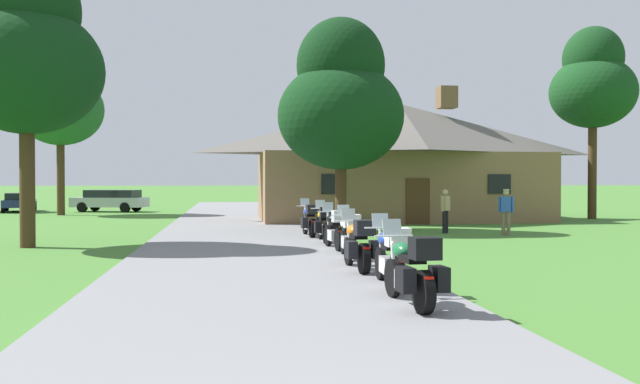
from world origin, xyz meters
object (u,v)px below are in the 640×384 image
at_px(tree_left_near, 26,52).
at_px(bystander_blue_shirt_beside_signpost, 506,209).
at_px(motorcycle_blue_farthest_in_row, 310,221).
at_px(parked_silver_suv_far_left, 111,200).
at_px(motorcycle_blue_second_in_row, 390,256).
at_px(motorcycle_yellow_sixth_in_row, 324,225).
at_px(motorcycle_black_fifth_in_row, 335,229).
at_px(tree_by_lodge_front, 341,101).
at_px(bystander_tan_shirt_near_lodge, 445,209).
at_px(tree_left_far, 60,100).
at_px(motorcycle_orange_third_in_row, 359,245).
at_px(tree_right_of_lodge, 593,83).
at_px(motorcycle_white_fourth_in_row, 348,236).
at_px(parked_navy_sedan_far_left, 20,202).
at_px(motorcycle_green_nearest_to_camera, 413,272).

bearing_deg(tree_left_near, bystander_blue_shirt_beside_signpost, 8.13).
distance_m(motorcycle_blue_farthest_in_row, parked_silver_suv_far_left, 23.33).
height_order(motorcycle_blue_second_in_row, motorcycle_yellow_sixth_in_row, same).
xyz_separation_m(motorcycle_blue_second_in_row, bystander_blue_shirt_beside_signpost, (7.15, 11.31, 0.33)).
bearing_deg(motorcycle_blue_second_in_row, motorcycle_blue_farthest_in_row, 92.22).
height_order(motorcycle_black_fifth_in_row, tree_by_lodge_front, tree_by_lodge_front).
xyz_separation_m(bystander_tan_shirt_near_lodge, tree_left_far, (-17.75, 15.76, 5.74)).
height_order(motorcycle_blue_second_in_row, bystander_blue_shirt_beside_signpost, bystander_blue_shirt_beside_signpost).
xyz_separation_m(bystander_tan_shirt_near_lodge, tree_left_near, (-14.11, -3.50, 4.88)).
height_order(motorcycle_blue_farthest_in_row, bystander_tan_shirt_near_lodge, bystander_tan_shirt_near_lodge).
bearing_deg(bystander_blue_shirt_beside_signpost, motorcycle_yellow_sixth_in_row, -134.23).
distance_m(motorcycle_yellow_sixth_in_row, motorcycle_blue_farthest_in_row, 2.16).
relative_size(tree_by_lodge_front, tree_left_near, 0.95).
height_order(motorcycle_orange_third_in_row, bystander_tan_shirt_near_lodge, bystander_tan_shirt_near_lodge).
bearing_deg(motorcycle_blue_second_in_row, bystander_tan_shirt_near_lodge, 68.90).
height_order(bystander_blue_shirt_beside_signpost, tree_right_of_lodge, tree_right_of_lodge).
xyz_separation_m(motorcycle_blue_second_in_row, tree_by_lodge_front, (1.46, 13.97, 4.50)).
xyz_separation_m(motorcycle_black_fifth_in_row, tree_left_far, (-12.56, 21.54, 6.06)).
distance_m(tree_left_near, parked_silver_suv_far_left, 23.64).
xyz_separation_m(bystander_tan_shirt_near_lodge, parked_silver_suv_far_left, (-15.61, 19.56, -0.15)).
distance_m(motorcycle_white_fourth_in_row, tree_by_lodge_front, 10.49).
height_order(motorcycle_yellow_sixth_in_row, tree_left_far, tree_left_far).
relative_size(motorcycle_yellow_sixth_in_row, parked_navy_sedan_far_left, 0.46).
relative_size(motorcycle_black_fifth_in_row, tree_right_of_lodge, 0.21).
relative_size(tree_right_of_lodge, parked_silver_suv_far_left, 2.03).
height_order(motorcycle_white_fourth_in_row, tree_left_near, tree_left_near).
height_order(motorcycle_green_nearest_to_camera, motorcycle_blue_second_in_row, same).
xyz_separation_m(bystander_blue_shirt_beside_signpost, tree_right_of_lodge, (8.72, 9.21, 6.13)).
bearing_deg(tree_left_far, bystander_blue_shirt_beside_signpost, -40.82).
bearing_deg(motorcycle_yellow_sixth_in_row, motorcycle_white_fourth_in_row, -89.78).
distance_m(motorcycle_blue_second_in_row, motorcycle_orange_third_in_row, 2.20).
bearing_deg(tree_left_far, parked_silver_suv_far_left, 60.57).
distance_m(tree_left_far, parked_silver_suv_far_left, 7.33).
distance_m(motorcycle_green_nearest_to_camera, tree_left_far, 33.27).
height_order(motorcycle_green_nearest_to_camera, tree_by_lodge_front, tree_by_lodge_front).
xyz_separation_m(motorcycle_orange_third_in_row, motorcycle_black_fifth_in_row, (0.21, 4.55, 0.01)).
height_order(bystander_tan_shirt_near_lodge, tree_by_lodge_front, tree_by_lodge_front).
distance_m(motorcycle_orange_third_in_row, tree_left_near, 12.23).
xyz_separation_m(bystander_blue_shirt_beside_signpost, tree_left_near, (-16.01, -2.29, 4.86)).
relative_size(motorcycle_white_fourth_in_row, motorcycle_black_fifth_in_row, 1.00).
bearing_deg(parked_navy_sedan_far_left, tree_left_near, -86.14).
xyz_separation_m(motorcycle_white_fourth_in_row, motorcycle_black_fifth_in_row, (0.00, 2.15, 0.00)).
distance_m(tree_by_lodge_front, parked_silver_suv_far_left, 22.05).
distance_m(motorcycle_blue_farthest_in_row, tree_right_of_lodge, 19.63).
distance_m(motorcycle_black_fifth_in_row, tree_right_of_lodge, 21.94).
bearing_deg(motorcycle_orange_third_in_row, motorcycle_yellow_sixth_in_row, 85.76).
height_order(motorcycle_green_nearest_to_camera, motorcycle_yellow_sixth_in_row, same).
distance_m(bystander_tan_shirt_near_lodge, tree_by_lodge_front, 5.83).
distance_m(tree_left_near, parked_navy_sedan_far_left, 25.65).
bearing_deg(motorcycle_green_nearest_to_camera, tree_right_of_lodge, 50.85).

